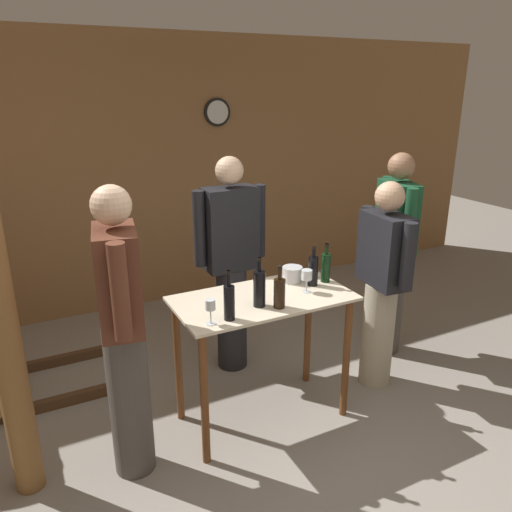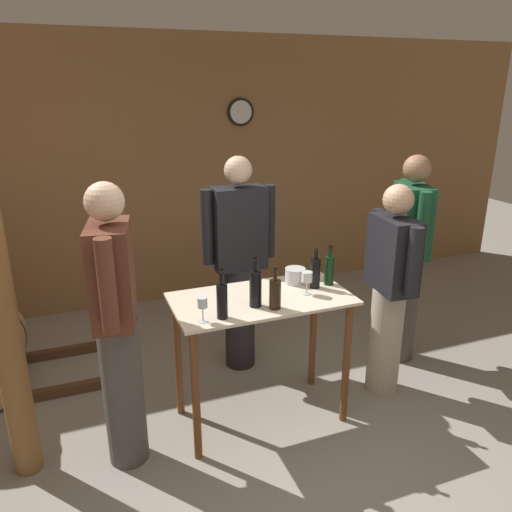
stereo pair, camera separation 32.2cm
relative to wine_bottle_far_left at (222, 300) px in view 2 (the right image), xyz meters
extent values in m
plane|color=gray|center=(0.31, -0.49, -1.03)|extent=(14.00, 14.00, 0.00)
cube|color=#996B42|center=(0.31, 2.50, 0.32)|extent=(8.40, 0.05, 2.70)
cylinder|color=black|center=(0.99, 2.46, 0.92)|extent=(0.28, 0.03, 0.28)
cylinder|color=white|center=(0.99, 2.45, 0.92)|extent=(0.23, 0.01, 0.23)
cube|color=beige|center=(0.33, 0.20, -0.13)|extent=(1.15, 0.60, 0.02)
cylinder|color=brown|center=(-0.19, -0.04, -0.58)|extent=(0.05, 0.05, 0.89)
cylinder|color=brown|center=(0.84, -0.04, -0.58)|extent=(0.05, 0.05, 0.89)
cylinder|color=brown|center=(-0.19, 0.44, -0.58)|extent=(0.05, 0.05, 0.89)
cylinder|color=brown|center=(0.84, 0.44, -0.58)|extent=(0.05, 0.05, 0.89)
cylinder|color=black|center=(0.00, 0.00, -0.01)|extent=(0.07, 0.07, 0.21)
cylinder|color=black|center=(0.00, 0.00, 0.14)|extent=(0.02, 0.02, 0.10)
cylinder|color=black|center=(0.00, 0.00, 0.18)|extent=(0.03, 0.03, 0.02)
cylinder|color=black|center=(0.24, 0.09, 0.00)|extent=(0.08, 0.08, 0.23)
cylinder|color=black|center=(0.24, 0.09, 0.16)|extent=(0.02, 0.02, 0.09)
cylinder|color=black|center=(0.24, 0.09, 0.19)|extent=(0.03, 0.03, 0.02)
cylinder|color=black|center=(0.34, 0.01, -0.02)|extent=(0.07, 0.07, 0.18)
cylinder|color=black|center=(0.34, 0.01, 0.11)|extent=(0.02, 0.02, 0.09)
cylinder|color=black|center=(0.34, 0.01, 0.15)|extent=(0.03, 0.03, 0.02)
cylinder|color=black|center=(0.72, 0.22, -0.01)|extent=(0.07, 0.07, 0.20)
cylinder|color=black|center=(0.72, 0.22, 0.12)|extent=(0.02, 0.02, 0.08)
cylinder|color=black|center=(0.72, 0.22, 0.15)|extent=(0.03, 0.03, 0.02)
cylinder|color=black|center=(0.84, 0.24, -0.02)|extent=(0.06, 0.06, 0.20)
cylinder|color=black|center=(0.84, 0.24, 0.12)|extent=(0.02, 0.02, 0.08)
cylinder|color=black|center=(0.84, 0.24, 0.15)|extent=(0.03, 0.03, 0.02)
cylinder|color=silver|center=(-0.12, -0.01, -0.11)|extent=(0.06, 0.06, 0.00)
cylinder|color=silver|center=(-0.12, -0.01, -0.07)|extent=(0.01, 0.01, 0.09)
cylinder|color=silver|center=(-0.12, -0.01, 0.00)|extent=(0.06, 0.06, 0.06)
cylinder|color=silver|center=(0.62, 0.14, -0.11)|extent=(0.06, 0.06, 0.00)
cylinder|color=silver|center=(0.62, 0.14, -0.07)|extent=(0.01, 0.01, 0.08)
cylinder|color=silver|center=(0.62, 0.14, 0.00)|extent=(0.07, 0.07, 0.07)
cylinder|color=silver|center=(0.63, 0.34, -0.06)|extent=(0.14, 0.14, 0.11)
cylinder|color=#4C4742|center=(-0.59, 0.11, -0.55)|extent=(0.24, 0.24, 0.95)
cube|color=#592D1E|center=(-0.59, 0.11, 0.20)|extent=(0.29, 0.43, 0.56)
sphere|color=beige|center=(-0.59, 0.11, 0.61)|extent=(0.21, 0.21, 0.21)
cylinder|color=#592D1E|center=(-0.64, -0.13, 0.23)|extent=(0.09, 0.09, 0.51)
cylinder|color=#592D1E|center=(-0.55, 0.36, 0.23)|extent=(0.09, 0.09, 0.51)
cylinder|color=#B7AD93|center=(1.31, 0.19, -0.62)|extent=(0.24, 0.24, 0.82)
cube|color=black|center=(1.31, 0.19, 0.06)|extent=(0.25, 0.42, 0.53)
sphere|color=tan|center=(1.31, 0.19, 0.45)|extent=(0.21, 0.21, 0.21)
cylinder|color=black|center=(1.33, 0.44, 0.09)|extent=(0.09, 0.09, 0.47)
cylinder|color=black|center=(1.29, -0.06, 0.09)|extent=(0.09, 0.09, 0.47)
cylinder|color=#232328|center=(0.42, 0.91, -0.60)|extent=(0.24, 0.24, 0.86)
cube|color=black|center=(0.42, 0.91, 0.15)|extent=(0.40, 0.22, 0.64)
sphere|color=beige|center=(0.42, 0.91, 0.59)|extent=(0.21, 0.21, 0.21)
cylinder|color=black|center=(0.67, 0.91, 0.18)|extent=(0.09, 0.09, 0.57)
cylinder|color=black|center=(0.17, 0.91, 0.18)|extent=(0.09, 0.09, 0.57)
cylinder|color=#4C4742|center=(1.72, 0.54, -0.56)|extent=(0.24, 0.24, 0.93)
cube|color=#194C2D|center=(1.72, 0.54, 0.18)|extent=(0.34, 0.45, 0.55)
sphere|color=#9E7051|center=(1.72, 0.54, 0.58)|extent=(0.21, 0.21, 0.21)
cylinder|color=#194C2D|center=(1.81, 0.78, 0.21)|extent=(0.09, 0.09, 0.50)
cylinder|color=#194C2D|center=(1.64, 0.31, 0.21)|extent=(0.09, 0.09, 0.50)
camera|label=1|loc=(-1.06, -2.42, 1.18)|focal=35.00mm
camera|label=2|loc=(-0.77, -2.55, 1.18)|focal=35.00mm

